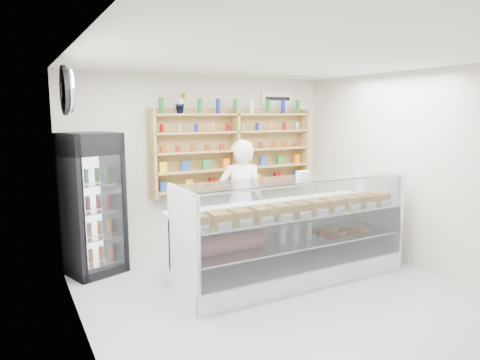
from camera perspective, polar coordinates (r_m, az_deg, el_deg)
room at (r=4.86m, az=7.24°, el=-0.68°), size 5.00×5.00×5.00m
display_counter at (r=5.82m, az=6.96°, el=-9.48°), size 3.14×0.94×1.37m
shop_worker at (r=6.36m, az=0.12°, el=-2.80°), size 0.77×0.63×1.82m
drinks_cooler at (r=6.20m, az=-19.22°, el=-3.00°), size 0.88×0.87×1.94m
wall_shelving at (r=7.07m, az=-0.63°, el=3.98°), size 2.84×0.28×1.33m
potted_plant at (r=6.65m, az=-7.90°, el=10.14°), size 0.19×0.16×0.32m
security_mirror at (r=5.11m, az=-21.85°, el=11.05°), size 0.15×0.50×0.50m
wall_sign at (r=7.62m, az=4.97°, el=10.75°), size 0.62×0.03×0.20m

